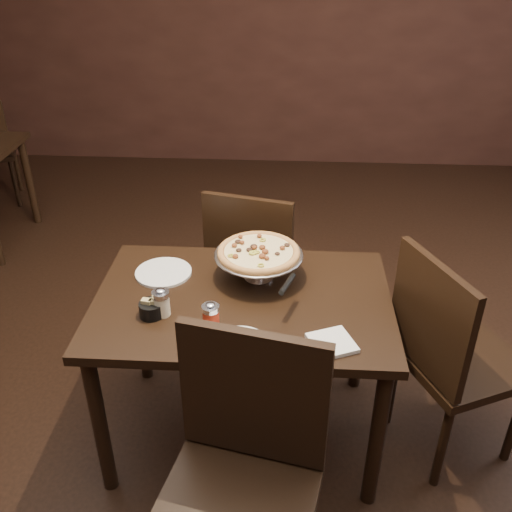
{
  "coord_description": "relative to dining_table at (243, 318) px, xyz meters",
  "views": [
    {
      "loc": [
        0.23,
        -1.73,
        2.02
      ],
      "look_at": [
        0.11,
        0.16,
        0.9
      ],
      "focal_mm": 40.0,
      "sensor_mm": 36.0,
      "label": 1
    }
  ],
  "objects": [
    {
      "name": "serving_spatula",
      "position": [
        0.17,
        -0.07,
        0.22
      ],
      "size": [
        0.16,
        0.16,
        0.03
      ],
      "rotation": [
        0.0,
        0.0,
        -0.32
      ],
      "color": "silver",
      "rests_on": "pizza_stand"
    },
    {
      "name": "chair_side",
      "position": [
        0.83,
        -0.03,
        -0.11
      ],
      "size": [
        0.59,
        0.59,
        0.96
      ],
      "rotation": [
        0.0,
        0.0,
        1.99
      ],
      "color": "black",
      "rests_on": "ground"
    },
    {
      "name": "chair_far",
      "position": [
        0.01,
        0.62,
        -0.12
      ],
      "size": [
        0.53,
        0.53,
        0.93
      ],
      "rotation": [
        0.0,
        0.0,
        2.9
      ],
      "color": "black",
      "rests_on": "ground"
    },
    {
      "name": "plate_near",
      "position": [
        0.01,
        -0.3,
        0.1
      ],
      "size": [
        0.22,
        0.22,
        0.01
      ],
      "primitive_type": "cylinder",
      "color": "white",
      "rests_on": "dining_table"
    },
    {
      "name": "napkin_stack",
      "position": [
        0.34,
        -0.27,
        0.1
      ],
      "size": [
        0.19,
        0.19,
        0.02
      ],
      "primitive_type": "cube",
      "rotation": [
        0.0,
        0.0,
        0.39
      ],
      "color": "white",
      "rests_on": "dining_table"
    },
    {
      "name": "room",
      "position": [
        -0.0,
        -0.09,
        0.77
      ],
      "size": [
        6.04,
        7.04,
        2.84
      ],
      "color": "black",
      "rests_on": "ground"
    },
    {
      "name": "parmesan_shaker",
      "position": [
        -0.29,
        -0.13,
        0.15
      ],
      "size": [
        0.07,
        0.07,
        0.12
      ],
      "color": "#F3E6BD",
      "rests_on": "dining_table"
    },
    {
      "name": "chair_near",
      "position": [
        0.05,
        -0.69,
        -0.09
      ],
      "size": [
        0.56,
        0.56,
        1.01
      ],
      "rotation": [
        0.0,
        0.0,
        -0.22
      ],
      "color": "black",
      "rests_on": "ground"
    },
    {
      "name": "pizza_stand",
      "position": [
        0.05,
        0.15,
        0.22
      ],
      "size": [
        0.36,
        0.36,
        0.15
      ],
      "color": "silver",
      "rests_on": "dining_table"
    },
    {
      "name": "dining_table",
      "position": [
        0.0,
        0.0,
        0.0
      ],
      "size": [
        1.17,
        0.78,
        0.73
      ],
      "rotation": [
        0.0,
        0.0,
        -0.0
      ],
      "color": "black",
      "rests_on": "ground"
    },
    {
      "name": "pepper_flake_shaker",
      "position": [
        -0.1,
        -0.2,
        0.15
      ],
      "size": [
        0.06,
        0.06,
        0.11
      ],
      "color": "maroon",
      "rests_on": "dining_table"
    },
    {
      "name": "packet_caddy",
      "position": [
        -0.33,
        -0.13,
        0.13
      ],
      "size": [
        0.09,
        0.09,
        0.07
      ],
      "rotation": [
        0.0,
        0.0,
        -0.19
      ],
      "color": "black",
      "rests_on": "dining_table"
    },
    {
      "name": "plate_left",
      "position": [
        -0.35,
        0.16,
        0.1
      ],
      "size": [
        0.24,
        0.24,
        0.01
      ],
      "primitive_type": "cylinder",
      "color": "white",
      "rests_on": "dining_table"
    }
  ]
}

